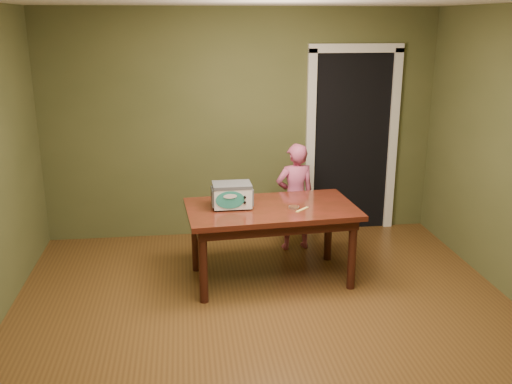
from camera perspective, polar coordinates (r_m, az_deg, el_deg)
The scene contains 8 objects.
floor at distance 4.67m, azimuth 1.95°, elevation -14.81°, with size 5.00×5.00×0.00m, color brown.
room_shell at distance 4.05m, azimuth 2.19°, elevation 6.22°, with size 4.52×5.02×2.61m.
doorway at distance 7.12m, azimuth 8.84°, elevation 5.32°, with size 1.10×0.66×2.25m.
dining_table at distance 5.45m, azimuth 1.53°, elevation -2.47°, with size 1.66×1.01×0.75m.
toy_oven at distance 5.36m, azimuth -2.42°, elevation -0.25°, with size 0.39×0.27×0.24m.
baking_pan at distance 5.38m, azimuth 3.82°, elevation -1.52°, with size 0.10×0.10×0.02m.
spatula at distance 5.34m, azimuth 4.64°, elevation -1.76°, with size 0.18×0.03×0.01m, color #EDCF67.
child at distance 6.25m, azimuth 3.93°, elevation -0.49°, with size 0.44×0.29×1.19m, color #C24F79.
Camera 1 is at (-0.66, -3.93, 2.45)m, focal length 40.00 mm.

